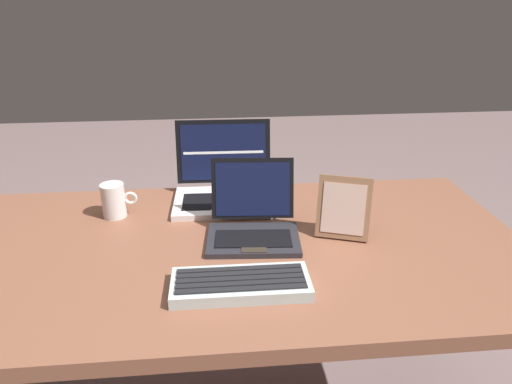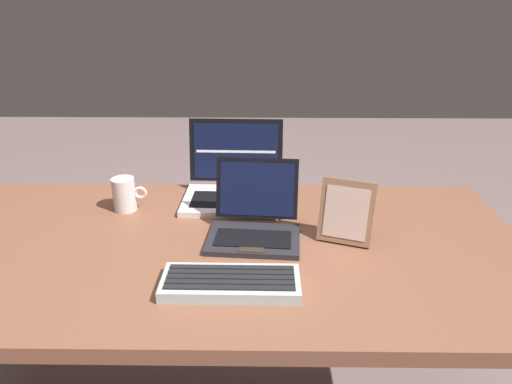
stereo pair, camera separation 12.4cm
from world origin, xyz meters
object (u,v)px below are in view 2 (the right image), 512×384
Objects in this scene: laptop_rear at (234,185)px; coffee_mug at (125,194)px; photo_frame at (346,213)px; external_keyboard at (231,283)px; laptop_front at (255,223)px.

laptop_rear reaches higher than coffee_mug.
laptop_rear is at bearing 138.94° from photo_frame.
photo_frame is (0.32, -0.28, 0.04)m from laptop_rear.
laptop_rear is 0.51m from external_keyboard.
laptop_front is 2.46× the size of coffee_mug.
laptop_front is 0.25m from photo_frame.
laptop_front is 0.81× the size of laptop_rear.
laptop_rear reaches higher than external_keyboard.
laptop_front is 0.26m from external_keyboard.
external_keyboard is (0.02, -0.51, -0.03)m from laptop_rear.
photo_frame is at bearing -41.06° from laptop_rear.
external_keyboard is 3.00× the size of coffee_mug.
photo_frame is at bearing -5.13° from laptop_front.
external_keyboard is 1.86× the size of photo_frame.
coffee_mug is at bearing 157.60° from laptop_front.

